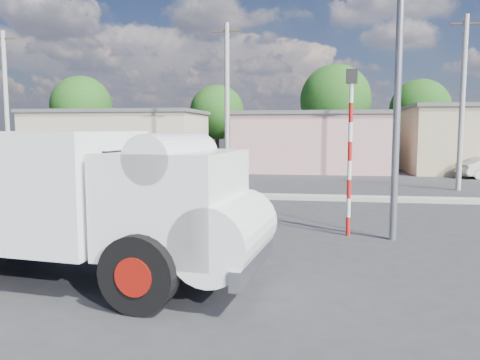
# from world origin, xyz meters

# --- Properties ---
(ground_plane) EXTENTS (120.00, 120.00, 0.00)m
(ground_plane) POSITION_xyz_m (0.00, 0.00, 0.00)
(ground_plane) COLOR #2C2C2E
(ground_plane) RESTS_ON ground
(median) EXTENTS (40.00, 0.80, 0.16)m
(median) POSITION_xyz_m (0.00, 8.00, 0.08)
(median) COLOR #99968E
(median) RESTS_ON ground
(truck) EXTENTS (6.97, 3.31, 2.78)m
(truck) POSITION_xyz_m (-1.94, -3.05, 1.54)
(truck) COLOR black
(truck) RESTS_ON ground
(bicycle) EXTENTS (1.86, 1.17, 0.92)m
(bicycle) POSITION_xyz_m (0.33, 0.88, 0.46)
(bicycle) COLOR black
(bicycle) RESTS_ON ground
(cyclist) EXTENTS (0.55, 0.67, 1.58)m
(cyclist) POSITION_xyz_m (0.33, 0.88, 0.79)
(cyclist) COLOR silver
(cyclist) RESTS_ON ground
(traffic_pole) EXTENTS (0.28, 0.18, 4.36)m
(traffic_pole) POSITION_xyz_m (3.20, 1.50, 2.59)
(traffic_pole) COLOR red
(traffic_pole) RESTS_ON ground
(streetlight) EXTENTS (2.34, 0.22, 9.00)m
(streetlight) POSITION_xyz_m (4.14, 1.20, 4.96)
(streetlight) COLOR slate
(streetlight) RESTS_ON ground
(building_row) EXTENTS (37.80, 7.30, 4.44)m
(building_row) POSITION_xyz_m (1.10, 22.00, 2.13)
(building_row) COLOR beige
(building_row) RESTS_ON ground
(tree_row) EXTENTS (51.24, 7.43, 8.42)m
(tree_row) POSITION_xyz_m (7.45, 28.53, 4.96)
(tree_row) COLOR #38281E
(tree_row) RESTS_ON ground
(utility_poles) EXTENTS (35.40, 0.24, 8.00)m
(utility_poles) POSITION_xyz_m (3.25, 12.00, 4.07)
(utility_poles) COLOR #99968E
(utility_poles) RESTS_ON ground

